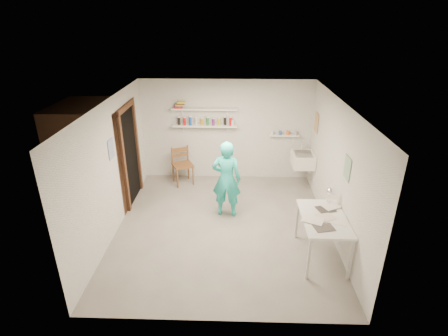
{
  "coord_description": "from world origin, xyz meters",
  "views": [
    {
      "loc": [
        0.19,
        -5.66,
        3.76
      ],
      "look_at": [
        0.0,
        0.4,
        1.05
      ],
      "focal_mm": 28.0,
      "sensor_mm": 36.0,
      "label": 1
    }
  ],
  "objects_px": {
    "man": "(226,179)",
    "desk_lamp": "(331,191)",
    "wall_clock": "(225,163)",
    "belfast_sink": "(303,160)",
    "wooden_chair": "(183,165)",
    "work_table": "(322,237)"
  },
  "relations": [
    {
      "from": "work_table",
      "to": "desk_lamp",
      "type": "height_order",
      "value": "desk_lamp"
    },
    {
      "from": "man",
      "to": "wall_clock",
      "type": "height_order",
      "value": "man"
    },
    {
      "from": "wall_clock",
      "to": "work_table",
      "type": "bearing_deg",
      "value": -35.39
    },
    {
      "from": "man",
      "to": "wooden_chair",
      "type": "bearing_deg",
      "value": -44.28
    },
    {
      "from": "man",
      "to": "work_table",
      "type": "xyz_separation_m",
      "value": [
        1.59,
        -1.32,
        -0.4
      ]
    },
    {
      "from": "man",
      "to": "desk_lamp",
      "type": "xyz_separation_m",
      "value": [
        1.79,
        -0.85,
        0.21
      ]
    },
    {
      "from": "wall_clock",
      "to": "desk_lamp",
      "type": "xyz_separation_m",
      "value": [
        1.82,
        -1.07,
        -0.05
      ]
    },
    {
      "from": "belfast_sink",
      "to": "work_table",
      "type": "height_order",
      "value": "belfast_sink"
    },
    {
      "from": "work_table",
      "to": "man",
      "type": "bearing_deg",
      "value": 140.48
    },
    {
      "from": "belfast_sink",
      "to": "wooden_chair",
      "type": "distance_m",
      "value": 2.78
    },
    {
      "from": "belfast_sink",
      "to": "man",
      "type": "bearing_deg",
      "value": -143.93
    },
    {
      "from": "wooden_chair",
      "to": "work_table",
      "type": "xyz_separation_m",
      "value": [
        2.66,
        -2.69,
        -0.09
      ]
    },
    {
      "from": "man",
      "to": "desk_lamp",
      "type": "bearing_deg",
      "value": 162.49
    },
    {
      "from": "man",
      "to": "desk_lamp",
      "type": "distance_m",
      "value": 1.99
    },
    {
      "from": "belfast_sink",
      "to": "wall_clock",
      "type": "relative_size",
      "value": 2.13
    },
    {
      "from": "wall_clock",
      "to": "belfast_sink",
      "type": "bearing_deg",
      "value": 38.49
    },
    {
      "from": "desk_lamp",
      "to": "wall_clock",
      "type": "bearing_deg",
      "value": 149.54
    },
    {
      "from": "work_table",
      "to": "desk_lamp",
      "type": "distance_m",
      "value": 0.79
    },
    {
      "from": "wall_clock",
      "to": "wooden_chair",
      "type": "xyz_separation_m",
      "value": [
        -1.04,
        1.16,
        -0.57
      ]
    },
    {
      "from": "wall_clock",
      "to": "man",
      "type": "bearing_deg",
      "value": -74.1
    },
    {
      "from": "belfast_sink",
      "to": "work_table",
      "type": "xyz_separation_m",
      "value": [
        -0.11,
        -2.56,
        -0.31
      ]
    },
    {
      "from": "wooden_chair",
      "to": "desk_lamp",
      "type": "bearing_deg",
      "value": -62.88
    }
  ]
}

